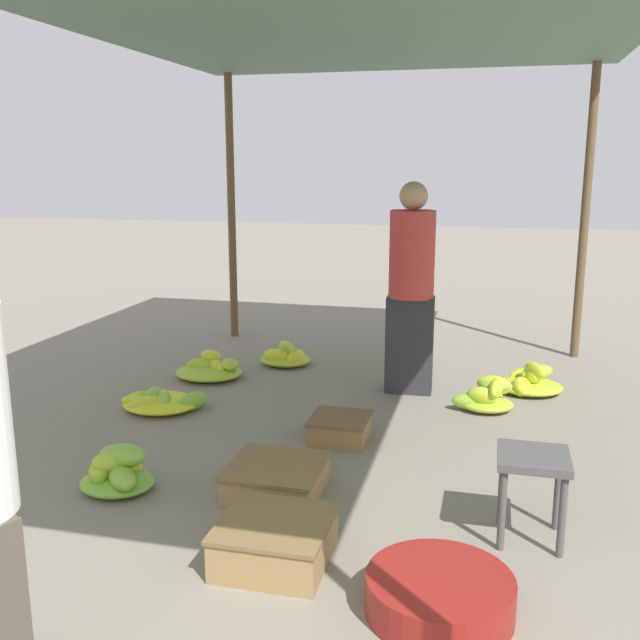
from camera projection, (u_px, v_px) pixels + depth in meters
name	position (u px, v px, depth m)	size (l,w,h in m)	color
canopy_post_back_left	(231.00, 209.00, 7.36)	(0.08, 0.08, 2.69)	brown
canopy_post_back_right	(585.00, 215.00, 6.55)	(0.08, 0.08, 2.69)	brown
canopy_tarp	(336.00, 2.00, 4.04)	(3.86, 5.94, 0.04)	#567A60
stool	(533.00, 471.00, 3.44)	(0.34, 0.34, 0.45)	#4C4C4C
basin_black	(440.00, 595.00, 2.92)	(0.61, 0.61, 0.17)	maroon
banana_pile_left_0	(117.00, 472.00, 4.03)	(0.49, 0.45, 0.27)	#80B735
banana_pile_left_1	(160.00, 402.00, 5.35)	(0.66, 0.50, 0.15)	#BED02A
banana_pile_left_2	(210.00, 370.00, 6.15)	(0.59, 0.50, 0.22)	#9EC430
banana_pile_left_3	(285.00, 357.00, 6.54)	(0.46, 0.43, 0.21)	#9DC330
banana_pile_right_0	(529.00, 382.00, 5.77)	(0.53, 0.54, 0.26)	#C8D428
banana_pile_right_1	(487.00, 396.00, 5.33)	(0.45, 0.42, 0.26)	yellow
crate_near	(276.00, 479.00, 3.98)	(0.52, 0.52, 0.18)	#9E7A4C
crate_mid	(340.00, 428.00, 4.76)	(0.39, 0.39, 0.16)	olive
crate_far	(275.00, 541.00, 3.29)	(0.51, 0.51, 0.21)	#9E7A4C
shopper_walking_mid	(411.00, 286.00, 5.60)	(0.38, 0.37, 1.68)	#2D2D33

